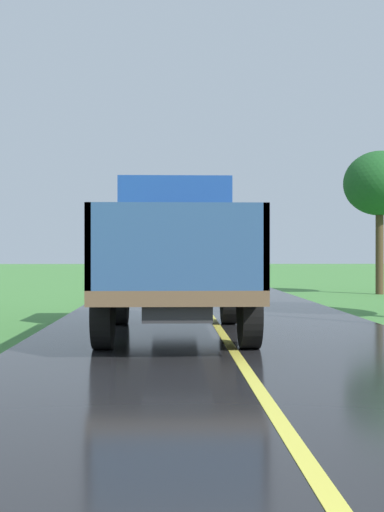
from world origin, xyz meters
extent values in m
cube|color=#2D2D30|center=(-0.80, 11.71, 0.68)|extent=(0.90, 5.51, 0.24)
cube|color=brown|center=(-0.80, 11.71, 0.88)|extent=(2.30, 5.80, 0.20)
cube|color=#1E479E|center=(-0.80, 13.66, 1.93)|extent=(2.10, 1.90, 1.90)
cube|color=black|center=(-0.80, 14.62, 2.26)|extent=(1.78, 0.02, 0.76)
cube|color=#2D517F|center=(-1.91, 10.74, 1.53)|extent=(0.08, 3.85, 1.10)
cube|color=#2D517F|center=(0.31, 10.74, 1.53)|extent=(0.08, 3.85, 1.10)
cube|color=#2D517F|center=(-0.80, 8.85, 1.53)|extent=(2.30, 0.08, 1.10)
cube|color=#2D517F|center=(-0.80, 12.62, 1.53)|extent=(2.30, 0.08, 1.10)
cylinder|color=black|center=(-1.85, 13.51, 0.58)|extent=(0.28, 1.00, 1.00)
cylinder|color=black|center=(0.25, 13.51, 0.58)|extent=(0.28, 1.00, 1.00)
cylinder|color=black|center=(-1.85, 10.12, 0.58)|extent=(0.28, 1.00, 1.00)
cylinder|color=black|center=(0.25, 10.12, 0.58)|extent=(0.28, 1.00, 1.00)
ellipsoid|color=#8ABC36|center=(0.03, 11.74, 1.46)|extent=(0.50, 0.57, 0.49)
ellipsoid|color=#8BBD25|center=(-1.59, 12.18, 1.83)|extent=(0.56, 0.53, 0.38)
ellipsoid|color=#8DC42B|center=(-1.01, 10.14, 1.17)|extent=(0.46, 0.47, 0.50)
ellipsoid|color=#8CB02D|center=(-1.44, 10.58, 1.12)|extent=(0.44, 0.47, 0.42)
ellipsoid|color=#7FBE20|center=(-0.24, 11.79, 1.80)|extent=(0.44, 0.43, 0.37)
ellipsoid|color=#93B025|center=(-1.32, 9.91, 1.17)|extent=(0.53, 0.50, 0.40)
ellipsoid|color=#95B021|center=(-0.84, 9.46, 1.45)|extent=(0.49, 0.47, 0.45)
ellipsoid|color=#95AF2F|center=(-0.36, 9.81, 1.15)|extent=(0.50, 0.54, 0.45)
ellipsoid|color=#83C630|center=(-1.15, 11.75, 1.18)|extent=(0.58, 0.55, 0.43)
ellipsoid|color=#8CBC23|center=(-1.65, 12.15, 1.84)|extent=(0.44, 0.43, 0.50)
cylinder|color=#4C3823|center=(6.64, 24.22, 1.48)|extent=(0.28, 0.28, 2.96)
ellipsoid|color=#1E5623|center=(6.64, 24.22, 3.99)|extent=(2.57, 2.57, 2.31)
camera|label=1|loc=(-0.89, 0.57, 1.43)|focal=46.72mm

